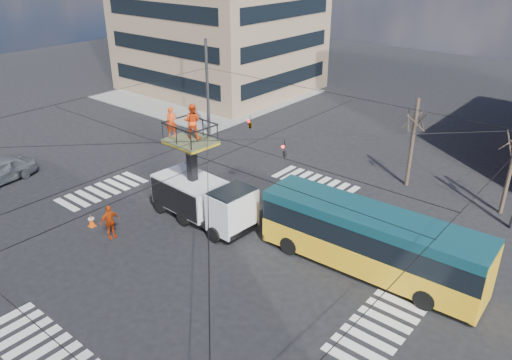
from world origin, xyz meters
The scene contains 10 objects.
ground centered at (0.00, 0.00, 0.00)m, with size 120.00×120.00×0.00m, color black.
sidewalk_nw centered at (-21.00, 21.00, 0.06)m, with size 18.00×18.00×0.12m, color slate.
crosswalks centered at (0.00, 0.00, 0.01)m, with size 22.40×22.40×0.02m, color silver, non-canonical shape.
overhead_network centered at (-0.07, 0.40, 4.29)m, with size 24.24×24.24×8.00m.
tree_a centered at (5.00, 13.50, 4.63)m, with size 2.00×2.00×6.00m.
utility_truck centered at (-2.11, 1.49, 2.15)m, with size 7.11×2.96×6.79m.
city_bus centered at (7.60, 3.18, 1.72)m, with size 11.15×3.02×3.20m.
traffic_cone centered at (-6.54, -3.10, 0.37)m, with size 0.36×0.36×0.74m, color #FE570A.
worker_ground centered at (-4.66, -3.11, 0.98)m, with size 1.15×0.48×1.96m, color #D9440D.
flagger centered at (3.27, 2.59, 0.97)m, with size 1.25×0.72×1.94m, color #F35B0F.
Camera 1 is at (16.47, -16.10, 14.60)m, focal length 35.00 mm.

